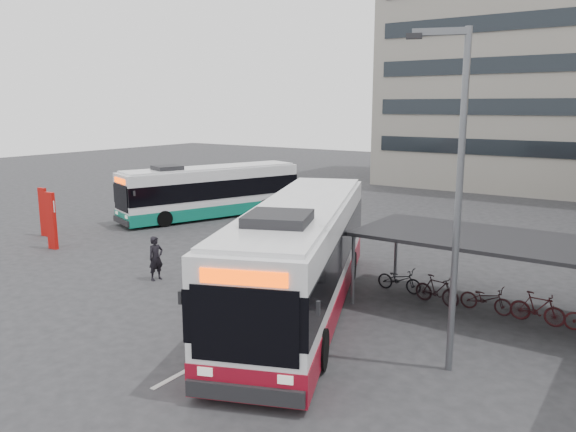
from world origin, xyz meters
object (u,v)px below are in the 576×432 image
Objects in this scene: pedestrian at (156,258)px; bus_teal at (211,192)px; lamp_post at (455,184)px; bus_main at (301,257)px.

bus_teal is at bearing 40.49° from pedestrian.
lamp_post is at bearing -11.96° from bus_teal.
bus_main is 16.72m from bus_teal.
bus_main is at bearing 143.65° from lamp_post.
pedestrian is (6.76, -10.74, -0.66)m from bus_teal.
bus_main is 1.56× the size of lamp_post.
lamp_post is at bearing -38.06° from bus_main.
bus_teal is 12.71m from pedestrian.
pedestrian is at bearing 154.29° from lamp_post.
bus_teal is 22.31m from lamp_post.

